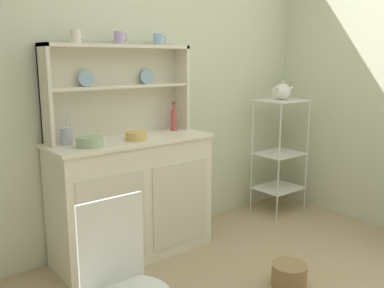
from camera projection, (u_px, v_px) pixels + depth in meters
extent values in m
cube|color=beige|center=(149.00, 81.00, 3.24)|extent=(3.84, 0.05, 2.50)
cube|color=silver|center=(133.00, 198.00, 3.01)|extent=(1.14, 0.42, 0.87)
cube|color=beige|center=(113.00, 221.00, 2.69)|extent=(0.48, 0.01, 0.61)
cube|color=beige|center=(181.00, 203.00, 3.02)|extent=(0.48, 0.01, 0.61)
cube|color=#EEE6CE|center=(131.00, 140.00, 2.92)|extent=(1.17, 0.45, 0.02)
cube|color=beige|center=(116.00, 91.00, 3.01)|extent=(1.10, 0.02, 0.65)
cube|color=silver|center=(46.00, 95.00, 2.62)|extent=(0.02, 0.18, 0.65)
cube|color=silver|center=(181.00, 88.00, 3.28)|extent=(0.02, 0.18, 0.65)
cube|color=silver|center=(121.00, 87.00, 2.94)|extent=(1.06, 0.16, 0.02)
cube|color=silver|center=(119.00, 46.00, 2.89)|extent=(1.10, 0.18, 0.02)
cylinder|color=#8EB2D1|center=(86.00, 79.00, 2.81)|extent=(0.11, 0.03, 0.11)
cylinder|color=#8EB2D1|center=(147.00, 77.00, 3.11)|extent=(0.11, 0.03, 0.11)
cylinder|color=silver|center=(279.00, 163.00, 3.64)|extent=(0.01, 0.01, 1.06)
cylinder|color=silver|center=(307.00, 157.00, 3.88)|extent=(0.01, 0.01, 1.06)
cylinder|color=silver|center=(252.00, 156.00, 3.88)|extent=(0.01, 0.01, 1.06)
cylinder|color=silver|center=(280.00, 151.00, 4.12)|extent=(0.01, 0.01, 1.06)
cube|color=silver|center=(282.00, 100.00, 3.78)|extent=(0.42, 0.34, 0.01)
cube|color=silver|center=(279.00, 154.00, 3.87)|extent=(0.42, 0.34, 0.01)
cube|color=silver|center=(278.00, 188.00, 3.94)|extent=(0.42, 0.34, 0.01)
cube|color=white|center=(112.00, 243.00, 1.78)|extent=(0.31, 0.02, 0.40)
cylinder|color=#93754C|center=(289.00, 275.00, 2.65)|extent=(0.22, 0.22, 0.14)
cylinder|color=silver|center=(76.00, 37.00, 2.68)|extent=(0.07, 0.07, 0.08)
torus|color=silver|center=(82.00, 36.00, 2.71)|extent=(0.01, 0.05, 0.05)
cylinder|color=#B79ECC|center=(119.00, 38.00, 2.88)|extent=(0.07, 0.07, 0.09)
torus|color=#B79ECC|center=(125.00, 38.00, 2.90)|extent=(0.01, 0.05, 0.05)
cylinder|color=#8EB2D1|center=(159.00, 40.00, 3.08)|extent=(0.08, 0.08, 0.08)
torus|color=#8EB2D1|center=(164.00, 39.00, 3.10)|extent=(0.01, 0.05, 0.05)
cylinder|color=#9EB78E|center=(90.00, 142.00, 2.65)|extent=(0.17, 0.17, 0.06)
cylinder|color=#DBB760|center=(136.00, 136.00, 2.86)|extent=(0.15, 0.15, 0.06)
cylinder|color=#B74C47|center=(174.00, 120.00, 3.23)|extent=(0.05, 0.05, 0.16)
cylinder|color=#B74C47|center=(174.00, 107.00, 3.21)|extent=(0.02, 0.02, 0.05)
cylinder|color=#4C382D|center=(174.00, 103.00, 3.21)|extent=(0.03, 0.03, 0.01)
cylinder|color=#B2B7C6|center=(67.00, 136.00, 2.71)|extent=(0.08, 0.08, 0.11)
cylinder|color=silver|center=(67.00, 122.00, 2.71)|extent=(0.04, 0.03, 0.20)
ellipsoid|color=silver|center=(66.00, 106.00, 2.69)|extent=(0.02, 0.01, 0.01)
cylinder|color=silver|center=(70.00, 125.00, 2.70)|extent=(0.01, 0.04, 0.16)
ellipsoid|color=silver|center=(69.00, 112.00, 2.69)|extent=(0.02, 0.01, 0.01)
sphere|color=white|center=(282.00, 92.00, 3.76)|extent=(0.15, 0.15, 0.15)
sphere|color=silver|center=(283.00, 82.00, 3.74)|extent=(0.02, 0.02, 0.02)
cylinder|color=white|center=(290.00, 90.00, 3.82)|extent=(0.09, 0.02, 0.07)
torus|color=white|center=(276.00, 92.00, 3.71)|extent=(0.01, 0.09, 0.09)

